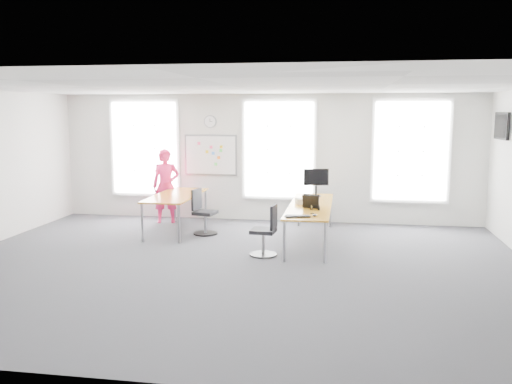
% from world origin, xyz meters
% --- Properties ---
extents(floor, '(10.00, 10.00, 0.00)m').
position_xyz_m(floor, '(0.00, 0.00, 0.00)').
color(floor, '#25252A').
rests_on(floor, ground).
extents(ceiling, '(10.00, 10.00, 0.00)m').
position_xyz_m(ceiling, '(0.00, 0.00, 3.00)').
color(ceiling, white).
rests_on(ceiling, ground).
extents(wall_back, '(10.00, 0.00, 10.00)m').
position_xyz_m(wall_back, '(0.00, 4.00, 1.50)').
color(wall_back, silver).
rests_on(wall_back, ground).
extents(wall_front, '(10.00, 0.00, 10.00)m').
position_xyz_m(wall_front, '(0.00, -4.00, 1.50)').
color(wall_front, silver).
rests_on(wall_front, ground).
extents(window_left, '(1.60, 0.06, 2.20)m').
position_xyz_m(window_left, '(-3.00, 3.97, 1.70)').
color(window_left, silver).
rests_on(window_left, wall_back).
extents(window_mid, '(1.60, 0.06, 2.20)m').
position_xyz_m(window_mid, '(0.30, 3.97, 1.70)').
color(window_mid, silver).
rests_on(window_mid, wall_back).
extents(window_right, '(1.60, 0.06, 2.20)m').
position_xyz_m(window_right, '(3.30, 3.97, 1.70)').
color(window_right, silver).
rests_on(window_right, wall_back).
extents(desk_right, '(0.83, 3.10, 0.75)m').
position_xyz_m(desk_right, '(1.18, 1.95, 0.71)').
color(desk_right, '#C88717').
rests_on(desk_right, ground).
extents(desk_left, '(0.88, 2.21, 0.81)m').
position_xyz_m(desk_left, '(-1.76, 2.49, 0.74)').
color(desk_left, '#C88717').
rests_on(desk_left, ground).
extents(chair_right, '(0.50, 0.50, 0.94)m').
position_xyz_m(chair_right, '(0.47, 0.79, 0.41)').
color(chair_right, black).
rests_on(chair_right, ground).
extents(chair_left, '(0.51, 0.51, 0.96)m').
position_xyz_m(chair_left, '(-1.12, 2.31, 0.42)').
color(chair_left, black).
rests_on(chair_left, ground).
extents(person, '(0.72, 0.57, 1.73)m').
position_xyz_m(person, '(-2.28, 3.35, 0.86)').
color(person, '#ED235E').
rests_on(person, ground).
extents(whiteboard, '(1.20, 0.03, 0.90)m').
position_xyz_m(whiteboard, '(-1.35, 3.97, 1.55)').
color(whiteboard, white).
rests_on(whiteboard, wall_back).
extents(wall_clock, '(0.30, 0.04, 0.30)m').
position_xyz_m(wall_clock, '(-1.35, 3.97, 2.35)').
color(wall_clock, gray).
rests_on(wall_clock, wall_back).
extents(tv, '(0.06, 0.90, 0.55)m').
position_xyz_m(tv, '(4.95, 3.00, 2.30)').
color(tv, black).
rests_on(tv, wall_right).
extents(keyboard, '(0.47, 0.27, 0.02)m').
position_xyz_m(keyboard, '(1.04, 0.66, 0.77)').
color(keyboard, black).
rests_on(keyboard, desk_right).
extents(mouse, '(0.11, 0.14, 0.05)m').
position_xyz_m(mouse, '(1.33, 0.77, 0.78)').
color(mouse, black).
rests_on(mouse, desk_right).
extents(lens_cap, '(0.08, 0.08, 0.01)m').
position_xyz_m(lens_cap, '(1.27, 1.01, 0.76)').
color(lens_cap, black).
rests_on(lens_cap, desk_right).
extents(headphones, '(0.18, 0.09, 0.10)m').
position_xyz_m(headphones, '(1.30, 1.39, 0.80)').
color(headphones, black).
rests_on(headphones, desk_right).
extents(laptop_sleeve, '(0.34, 0.27, 0.27)m').
position_xyz_m(laptop_sleeve, '(1.21, 1.56, 0.89)').
color(laptop_sleeve, black).
rests_on(laptop_sleeve, desk_right).
extents(paper_stack, '(0.38, 0.33, 0.11)m').
position_xyz_m(paper_stack, '(1.04, 2.07, 0.81)').
color(paper_stack, beige).
rests_on(paper_stack, desk_right).
extents(monitor, '(0.54, 0.22, 0.61)m').
position_xyz_m(monitor, '(1.23, 3.05, 1.12)').
color(monitor, black).
rests_on(monitor, desk_right).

